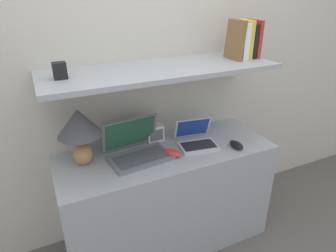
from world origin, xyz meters
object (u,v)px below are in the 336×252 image
Objects in this scene: book_yellow at (245,39)px; book_brown at (235,40)px; table_lamp at (79,127)px; second_mouse at (236,145)px; laptop_small at (196,140)px; book_black at (250,41)px; shelf_gadget at (60,71)px; computer_mouse at (173,153)px; book_white at (240,41)px; book_red at (253,39)px; laptop_large at (137,149)px; router_box at (154,133)px.

book_brown is at bearing 180.00° from book_yellow.
table_lamp reaches higher than second_mouse.
laptop_small reaches higher than second_mouse.
second_mouse is 0.56× the size of book_black.
computer_mouse is at bearing -13.45° from shelf_gadget.
book_white is (0.33, 0.08, 0.60)m from laptop_small.
computer_mouse is at bearing 168.71° from second_mouse.
book_red is (0.64, 0.14, 0.62)m from computer_mouse.
computer_mouse is 0.62× the size of book_black.
book_white reaches higher than shelf_gadget.
table_lamp is 1.12m from book_white.
laptop_large reaches higher than computer_mouse.
laptop_small is 0.73m from book_black.
shelf_gadget is (-1.06, 0.00, -0.08)m from book_brown.
computer_mouse is at bearing -167.57° from book_black.
book_brown is at bearing 0.00° from shelf_gadget.
second_mouse is at bearing -13.55° from table_lamp.
shelf_gadget reaches higher than router_box.
book_brown is at bearing 3.79° from laptop_large.
book_brown is (-0.04, 0.00, 0.01)m from book_white.
book_black is at bearing -0.24° from table_lamp.
book_red is 0.15m from book_brown.
router_box is at bearing 143.94° from second_mouse.
book_black is (-0.03, 0.00, -0.01)m from book_red.
book_brown is at bearing -0.27° from table_lamp.
laptop_small is (0.71, -0.08, -0.20)m from table_lamp.
second_mouse is 0.49× the size of book_brown.
laptop_large is at bearing -176.76° from book_black.
shelf_gadget is (-0.98, 0.22, 0.54)m from second_mouse.
book_white reaches higher than computer_mouse.
router_box is (-0.02, 0.24, 0.03)m from computer_mouse.
book_white is (-0.11, 0.00, -0.00)m from book_red.
shelf_gadget is (-0.77, 0.08, 0.53)m from laptop_small.
book_red reaches higher than laptop_large.
book_yellow is at bearing -9.50° from router_box.
second_mouse is at bearing -11.29° from computer_mouse.
second_mouse is 1.40× the size of shelf_gadget.
second_mouse is at bearing -36.06° from router_box.
shelf_gadget reaches higher than second_mouse.
book_red is 0.03m from book_black.
book_brown is at bearing 180.00° from book_red.
book_yellow reaches higher than router_box.
table_lamp reaches higher than laptop_small.
book_yellow is at bearing 53.90° from second_mouse.
book_black is at bearing 10.58° from laptop_small.
book_white is at bearing 180.00° from book_red.
laptop_large is 3.42× the size of router_box.
laptop_large is 1.00m from book_black.
book_brown reaches higher than router_box.
table_lamp is 4.12× the size of shelf_gadget.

